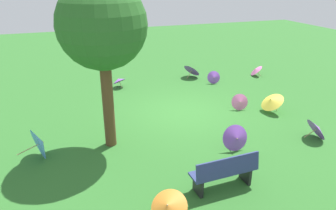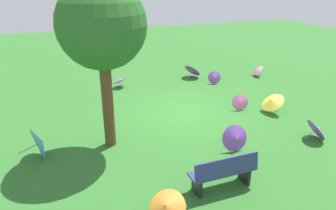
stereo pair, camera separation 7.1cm
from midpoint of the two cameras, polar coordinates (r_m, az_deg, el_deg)
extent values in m
plane|color=#2D6B28|center=(11.62, 2.83, -1.37)|extent=(40.00, 40.00, 0.00)
cube|color=navy|center=(7.65, 9.94, -11.60)|extent=(1.62, 0.52, 0.05)
cube|color=navy|center=(7.38, 10.86, -10.94)|extent=(1.60, 0.19, 0.45)
cube|color=black|center=(7.51, 5.49, -14.14)|extent=(0.10, 0.41, 0.45)
cube|color=black|center=(8.08, 13.82, -11.83)|extent=(0.10, 0.41, 0.45)
cylinder|color=brown|center=(9.09, -10.58, 0.79)|extent=(0.32, 0.32, 2.78)
sphere|color=#286023|center=(8.56, -11.59, 13.93)|extent=(2.36, 2.36, 2.36)
cone|color=orange|center=(6.53, 0.05, -17.69)|extent=(1.02, 1.02, 0.55)
sphere|color=tan|center=(6.46, -0.12, -17.50)|extent=(0.06, 0.06, 0.05)
cylinder|color=tan|center=(14.26, -8.24, 3.64)|extent=(0.12, 0.16, 0.28)
cone|color=purple|center=(14.28, -8.60, 4.45)|extent=(0.83, 0.83, 0.42)
sphere|color=tan|center=(14.29, -8.71, 4.70)|extent=(0.06, 0.06, 0.05)
cylinder|color=tan|center=(16.44, 16.20, 5.48)|extent=(0.23, 0.12, 0.26)
cone|color=pink|center=(16.37, 15.74, 6.07)|extent=(0.79, 0.84, 0.54)
sphere|color=tan|center=(16.35, 15.61, 6.23)|extent=(0.06, 0.05, 0.05)
cylinder|color=tan|center=(10.61, 24.30, -4.77)|extent=(0.35, 0.08, 0.26)
cone|color=purple|center=(10.66, 25.43, -3.91)|extent=(0.66, 0.84, 0.69)
sphere|color=tan|center=(10.68, 25.68, -3.71)|extent=(0.06, 0.04, 0.05)
cylinder|color=tan|center=(9.30, -23.73, -7.26)|extent=(0.54, 0.21, 0.14)
cone|color=#4C8CE5|center=(9.33, -21.75, -6.31)|extent=(0.60, 0.95, 0.90)
sphere|color=tan|center=(9.33, -21.35, -6.11)|extent=(0.05, 0.05, 0.04)
cylinder|color=tan|center=(15.45, 4.09, 5.43)|extent=(0.33, 0.18, 0.35)
cone|color=purple|center=(15.55, 4.63, 6.34)|extent=(0.97, 1.04, 0.68)
sphere|color=tan|center=(15.57, 4.75, 6.53)|extent=(0.06, 0.06, 0.05)
cylinder|color=tan|center=(9.47, 11.54, -5.63)|extent=(0.05, 0.39, 0.14)
cone|color=purple|center=(9.23, 12.26, -5.90)|extent=(0.78, 0.40, 0.77)
sphere|color=tan|center=(9.17, 12.45, -5.97)|extent=(0.04, 0.05, 0.05)
cylinder|color=tan|center=(14.98, 8.34, 4.94)|extent=(0.12, 0.33, 0.11)
cone|color=purple|center=(14.75, 8.49, 4.90)|extent=(0.64, 0.44, 0.60)
sphere|color=tan|center=(14.68, 8.53, 4.89)|extent=(0.05, 0.05, 0.04)
cylinder|color=tan|center=(12.22, 12.76, 0.57)|extent=(0.12, 0.32, 0.12)
cone|color=pink|center=(12.01, 13.00, 0.47)|extent=(0.66, 0.43, 0.61)
sphere|color=tan|center=(11.97, 13.05, 0.45)|extent=(0.05, 0.05, 0.04)
cylinder|color=tan|center=(12.24, 18.84, -0.32)|extent=(0.29, 0.04, 0.39)
cone|color=yellow|center=(12.04, 18.31, 0.68)|extent=(0.82, 0.88, 0.63)
sphere|color=tan|center=(11.98, 18.17, 0.95)|extent=(0.05, 0.04, 0.05)
camera|label=1|loc=(0.04, -89.81, 0.08)|focal=33.96mm
camera|label=2|loc=(0.04, 90.19, -0.08)|focal=33.96mm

